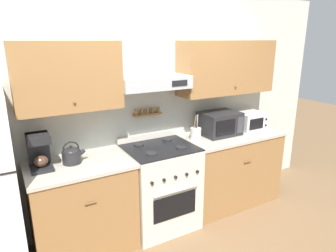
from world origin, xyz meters
TOP-DOWN VIEW (x-y plane):
  - ground_plane at (0.00, 0.00)m, footprint 16.00×16.00m
  - wall_back at (0.06, 0.61)m, footprint 5.20×0.46m
  - counter_left at (-0.85, 0.33)m, footprint 0.96×0.64m
  - counter_right at (1.00, 0.33)m, footprint 1.27×0.64m
  - stove_range at (0.00, 0.30)m, footprint 0.73×0.67m
  - tea_kettle at (-0.90, 0.37)m, footprint 0.22×0.17m
  - coffee_maker at (-1.17, 0.41)m, footprint 0.19×0.25m
  - microwave at (0.87, 0.39)m, footprint 0.46×0.36m
  - utensil_crock at (0.51, 0.37)m, footprint 0.12×0.12m
  - toaster_oven at (1.34, 0.37)m, footprint 0.35×0.31m

SIDE VIEW (x-z plane):
  - ground_plane at x=0.00m, z-range 0.00..0.00m
  - counter_right at x=1.00m, z-range 0.00..0.91m
  - counter_left at x=-0.85m, z-range 0.00..0.91m
  - stove_range at x=0.00m, z-range -0.03..0.97m
  - utensil_crock at x=0.51m, z-range 0.84..1.13m
  - tea_kettle at x=-0.90m, z-range 0.89..1.10m
  - toaster_oven at x=1.34m, z-range 0.91..1.13m
  - microwave at x=0.87m, z-range 0.91..1.19m
  - coffee_maker at x=-1.17m, z-range 0.91..1.24m
  - wall_back at x=0.06m, z-range 0.13..2.68m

